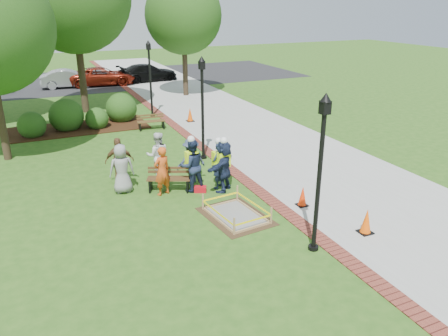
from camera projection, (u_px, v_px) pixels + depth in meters
name	position (u px, v px, depth m)	size (l,w,h in m)	color
ground	(225.00, 212.00, 13.86)	(100.00, 100.00, 0.00)	#285116
sidewalk	(233.00, 121.00, 24.28)	(6.00, 60.00, 0.02)	#9E9E99
brick_edging	(177.00, 127.00, 23.03)	(0.50, 60.00, 0.03)	maroon
mulch_bed	(79.00, 128.00, 22.91)	(7.00, 3.00, 0.05)	#381E0F
parking_lot	(93.00, 80.00, 36.83)	(36.00, 12.00, 0.01)	black
wet_concrete_pad	(236.00, 210.00, 13.49)	(1.94, 2.47, 0.55)	#47331E
bench_near	(169.00, 184.00, 15.34)	(1.58, 1.06, 0.82)	#4E361B
bench_far	(151.00, 125.00, 22.68)	(1.44, 0.58, 0.76)	brown
cone_front	(366.00, 222.00, 12.46)	(0.39, 0.39, 0.77)	black
cone_back	(302.00, 197.00, 14.16)	(0.35, 0.35, 0.69)	black
cone_far	(190.00, 115.00, 24.09)	(0.39, 0.39, 0.78)	black
toolbox	(200.00, 189.00, 15.27)	(0.42, 0.23, 0.21)	red
lamp_near	(320.00, 163.00, 10.90)	(0.28, 0.28, 4.26)	black
lamp_mid	(202.00, 101.00, 17.70)	(0.28, 0.28, 4.26)	black
lamp_far	(150.00, 73.00, 24.51)	(0.28, 0.28, 4.26)	black
tree_right	(183.00, 15.00, 29.06)	(5.13, 5.13, 7.93)	#3D2D1E
shrub_a	(34.00, 137.00, 21.53)	(1.35, 1.35, 1.35)	#1D4313
shrub_b	(68.00, 130.00, 22.70)	(1.75, 1.75, 1.75)	#1D4313
shrub_c	(98.00, 128.00, 22.96)	(1.19, 1.19, 1.19)	#1D4313
shrub_d	(122.00, 121.00, 24.38)	(1.69, 1.69, 1.69)	#1D4313
shrub_e	(76.00, 124.00, 23.71)	(0.88, 0.88, 0.88)	#1D4313
casual_person_a	(122.00, 169.00, 15.00)	(0.58, 0.40, 1.74)	gray
casual_person_b	(162.00, 171.00, 14.82)	(0.64, 0.51, 1.72)	#CE4D18
casual_person_c	(158.00, 156.00, 16.21)	(0.64, 0.50, 1.79)	silver
casual_person_d	(119.00, 161.00, 15.71)	(0.61, 0.45, 1.74)	brown
casual_person_e	(191.00, 161.00, 15.89)	(0.53, 0.35, 1.65)	#343F5B
hivis_worker_a	(224.00, 165.00, 15.11)	(0.68, 0.67, 1.96)	#1D294C
hivis_worker_b	(218.00, 163.00, 15.35)	(0.65, 0.61, 1.87)	#17223C
hivis_worker_c	(192.00, 164.00, 15.08)	(0.60, 0.39, 2.02)	#1D284C
parked_car_b	(70.00, 87.00, 33.71)	(4.60, 2.00, 1.50)	#9D9DA1
parked_car_c	(103.00, 85.00, 34.62)	(4.69, 2.04, 1.53)	maroon
parked_car_d	(148.00, 81.00, 36.32)	(4.72, 2.05, 1.54)	black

